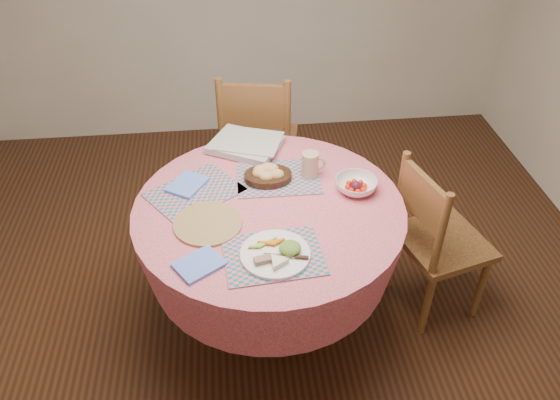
{
  "coord_description": "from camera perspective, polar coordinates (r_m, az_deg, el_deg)",
  "views": [
    {
      "loc": [
        -0.16,
        -1.93,
        2.29
      ],
      "look_at": [
        0.05,
        0.0,
        0.78
      ],
      "focal_mm": 35.0,
      "sensor_mm": 36.0,
      "label": 1
    }
  ],
  "objects": [
    {
      "name": "wicker_trivet",
      "position": [
        2.39,
        -7.54,
        -2.45
      ],
      "size": [
        0.3,
        0.3,
        0.01
      ],
      "primitive_type": "cylinder",
      "color": "#9C7943",
      "rests_on": "dining_table"
    },
    {
      "name": "placemat_back",
      "position": [
        2.64,
        -0.17,
        2.35
      ],
      "size": [
        0.4,
        0.31,
        0.01
      ],
      "primitive_type": "cube",
      "rotation": [
        0.0,
        0.0,
        -0.01
      ],
      "color": "#157677",
      "rests_on": "dining_table"
    },
    {
      "name": "chair_right",
      "position": [
        2.83,
        15.92,
        -3.85
      ],
      "size": [
        0.49,
        0.51,
        0.9
      ],
      "rotation": [
        0.0,
        0.0,
        1.83
      ],
      "color": "brown",
      "rests_on": "ground"
    },
    {
      "name": "chair_back",
      "position": [
        3.37,
        -2.34,
        6.17
      ],
      "size": [
        0.54,
        0.52,
        1.0
      ],
      "rotation": [
        0.0,
        0.0,
        2.95
      ],
      "color": "brown",
      "rests_on": "ground"
    },
    {
      "name": "ground",
      "position": [
        3.0,
        -0.97,
        -11.91
      ],
      "size": [
        4.0,
        4.0,
        0.0
      ],
      "primitive_type": "plane",
      "color": "#331C0F",
      "rests_on": "ground"
    },
    {
      "name": "dining_table",
      "position": [
        2.6,
        -1.1,
        -3.98
      ],
      "size": [
        1.24,
        1.24,
        0.75
      ],
      "color": "#EB6D7D",
      "rests_on": "ground"
    },
    {
      "name": "napkin_near",
      "position": [
        2.2,
        -8.45,
        -6.68
      ],
      "size": [
        0.23,
        0.22,
        0.01
      ],
      "primitive_type": "cube",
      "rotation": [
        0.0,
        0.0,
        0.58
      ],
      "color": "#5D85F0",
      "rests_on": "dining_table"
    },
    {
      "name": "placemat_left",
      "position": [
        2.58,
        -8.9,
        0.82
      ],
      "size": [
        0.5,
        0.48,
        0.01
      ],
      "primitive_type": "cube",
      "rotation": [
        0.0,
        0.0,
        0.62
      ],
      "color": "#157677",
      "rests_on": "dining_table"
    },
    {
      "name": "fruit_bowl",
      "position": [
        2.57,
        7.96,
        1.53
      ],
      "size": [
        0.2,
        0.2,
        0.06
      ],
      "rotation": [
        0.0,
        0.0,
        -0.03
      ],
      "color": "white",
      "rests_on": "dining_table"
    },
    {
      "name": "napkin_far",
      "position": [
        2.62,
        -9.65,
        1.6
      ],
      "size": [
        0.21,
        0.23,
        0.01
      ],
      "primitive_type": "cube",
      "rotation": [
        0.0,
        0.0,
        1.01
      ],
      "color": "#5D85F0",
      "rests_on": "placemat_left"
    },
    {
      "name": "latte_mug",
      "position": [
        2.62,
        3.2,
        3.73
      ],
      "size": [
        0.12,
        0.08,
        0.12
      ],
      "color": "tan",
      "rests_on": "placemat_back"
    },
    {
      "name": "newspaper_stack",
      "position": [
        2.86,
        -3.57,
        5.85
      ],
      "size": [
        0.43,
        0.4,
        0.04
      ],
      "rotation": [
        0.0,
        0.0,
        -0.5
      ],
      "color": "silver",
      "rests_on": "dining_table"
    },
    {
      "name": "placemat_front",
      "position": [
        2.22,
        -0.69,
        -5.81
      ],
      "size": [
        0.42,
        0.33,
        0.01
      ],
      "primitive_type": "cube",
      "rotation": [
        0.0,
        0.0,
        0.08
      ],
      "color": "#157677",
      "rests_on": "dining_table"
    },
    {
      "name": "bread_bowl",
      "position": [
        2.61,
        -1.3,
        2.76
      ],
      "size": [
        0.23,
        0.23,
        0.08
      ],
      "color": "black",
      "rests_on": "placemat_back"
    },
    {
      "name": "dinner_plate",
      "position": [
        2.21,
        -0.32,
        -5.59
      ],
      "size": [
        0.29,
        0.29,
        0.05
      ],
      "rotation": [
        0.0,
        0.0,
        0.21
      ],
      "color": "white",
      "rests_on": "placemat_front"
    }
  ]
}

